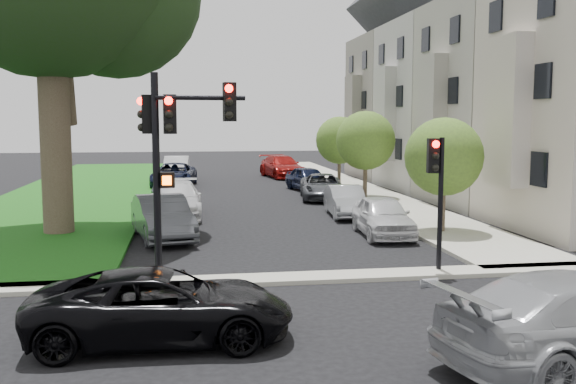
{
  "coord_description": "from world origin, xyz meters",
  "views": [
    {
      "loc": [
        -3.0,
        -14.24,
        4.23
      ],
      "look_at": [
        0.0,
        5.0,
        2.0
      ],
      "focal_mm": 40.0,
      "sensor_mm": 36.0,
      "label": 1
    }
  ],
  "objects": [
    {
      "name": "car_parked_8",
      "position": [
        -3.9,
        26.21,
        0.74
      ],
      "size": [
        2.99,
        5.56,
        1.48
      ],
      "primitive_type": "imported",
      "rotation": [
        0.0,
        0.0,
        -0.1
      ],
      "color": "black",
      "rests_on": "ground"
    },
    {
      "name": "car_parked_4",
      "position": [
        3.68,
        31.51,
        0.79
      ],
      "size": [
        3.12,
        5.75,
        1.58
      ],
      "primitive_type": "imported",
      "rotation": [
        0.0,
        0.0,
        0.17
      ],
      "color": "maroon",
      "rests_on": "ground"
    },
    {
      "name": "house_d",
      "position": [
        12.45,
        30.5,
        6.93
      ],
      "size": [
        7.7,
        7.55,
        15.97
      ],
      "color": "gray",
      "rests_on": "ground"
    },
    {
      "name": "car_parked_0",
      "position": [
        3.92,
        7.89,
        0.73
      ],
      "size": [
        1.97,
        4.36,
        1.45
      ],
      "primitive_type": "imported",
      "rotation": [
        0.0,
        0.0,
        -0.06
      ],
      "color": "silver",
      "rests_on": "ground"
    },
    {
      "name": "grass_strip",
      "position": [
        -9.0,
        24.0,
        0.06
      ],
      "size": [
        8.0,
        44.0,
        0.12
      ],
      "primitive_type": "cube",
      "color": "#1A5013",
      "rests_on": "ground"
    },
    {
      "name": "car_parked_9",
      "position": [
        -3.83,
        31.51,
        0.8
      ],
      "size": [
        1.87,
        4.91,
        1.6
      ],
      "primitive_type": "imported",
      "rotation": [
        0.0,
        0.0,
        -0.04
      ],
      "color": "silver",
      "rests_on": "ground"
    },
    {
      "name": "sidewalk_cross",
      "position": [
        0.0,
        2.0,
        0.06
      ],
      "size": [
        60.0,
        1.0,
        0.12
      ],
      "primitive_type": "cube",
      "color": "#A8A48D",
      "rests_on": "ground"
    },
    {
      "name": "car_cross_near",
      "position": [
        -3.54,
        -2.16,
        0.69
      ],
      "size": [
        5.02,
        2.4,
        1.38
      ],
      "primitive_type": "imported",
      "rotation": [
        0.0,
        0.0,
        1.55
      ],
      "color": "black",
      "rests_on": "ground"
    },
    {
      "name": "car_parked_7",
      "position": [
        -3.99,
        17.49,
        0.65
      ],
      "size": [
        2.02,
        3.99,
        1.3
      ],
      "primitive_type": "imported",
      "rotation": [
        0.0,
        0.0,
        0.13
      ],
      "color": "black",
      "rests_on": "ground"
    },
    {
      "name": "traffic_signal_secondary",
      "position": [
        3.64,
        2.19,
        2.6
      ],
      "size": [
        0.48,
        0.39,
        3.73
      ],
      "color": "black",
      "rests_on": "ground"
    },
    {
      "name": "house_c",
      "position": [
        12.45,
        23.0,
        6.93
      ],
      "size": [
        7.7,
        7.55,
        15.97
      ],
      "color": "#A8A8A8",
      "rests_on": "ground"
    },
    {
      "name": "traffic_signal_main",
      "position": [
        -3.38,
        2.23,
        3.71
      ],
      "size": [
        2.63,
        0.69,
        5.38
      ],
      "color": "black",
      "rests_on": "ground"
    },
    {
      "name": "ground",
      "position": [
        0.0,
        0.0,
        0.0
      ],
      "size": [
        140.0,
        140.0,
        0.0
      ],
      "primitive_type": "plane",
      "color": "black",
      "rests_on": "ground"
    },
    {
      "name": "car_parked_3",
      "position": [
        3.97,
        22.67,
        0.72
      ],
      "size": [
        2.48,
        4.45,
        1.43
      ],
      "primitive_type": "imported",
      "rotation": [
        0.0,
        0.0,
        0.2
      ],
      "color": "black",
      "rests_on": "ground"
    },
    {
      "name": "car_parked_1",
      "position": [
        3.74,
        12.67,
        0.66
      ],
      "size": [
        1.69,
        4.12,
        1.33
      ],
      "primitive_type": "imported",
      "rotation": [
        0.0,
        0.0,
        -0.07
      ],
      "color": "#999BA0",
      "rests_on": "ground"
    },
    {
      "name": "house_b",
      "position": [
        12.45,
        15.5,
        6.93
      ],
      "size": [
        7.7,
        7.55,
        15.97
      ],
      "color": "gray",
      "rests_on": "ground"
    },
    {
      "name": "small_tree_b",
      "position": [
        6.2,
        18.38,
        3.09
      ],
      "size": [
        3.1,
        3.1,
        4.65
      ],
      "color": "#3F3224",
      "rests_on": "ground"
    },
    {
      "name": "car_parked_5",
      "position": [
        -3.94,
        8.47,
        0.77
      ],
      "size": [
        2.56,
        4.92,
        1.54
      ],
      "primitive_type": "imported",
      "rotation": [
        0.0,
        0.0,
        0.21
      ],
      "color": "#3F4247",
      "rests_on": "ground"
    },
    {
      "name": "small_tree_a",
      "position": [
        6.2,
        7.91,
        2.85
      ],
      "size": [
        2.86,
        2.86,
        4.29
      ],
      "color": "#3F3224",
      "rests_on": "ground"
    },
    {
      "name": "sidewalk_right",
      "position": [
        6.75,
        24.0,
        0.06
      ],
      "size": [
        3.5,
        44.0,
        0.12
      ],
      "primitive_type": "cube",
      "color": "#A8A48D",
      "rests_on": "ground"
    },
    {
      "name": "car_parked_2",
      "position": [
        3.97,
        18.69,
        0.67
      ],
      "size": [
        2.84,
        5.05,
        1.33
      ],
      "primitive_type": "imported",
      "rotation": [
        0.0,
        0.0,
        -0.14
      ],
      "color": "#3F4247",
      "rests_on": "ground"
    },
    {
      "name": "small_tree_c",
      "position": [
        6.2,
        24.27,
        2.91
      ],
      "size": [
        2.92,
        2.92,
        4.37
      ],
      "color": "#3F3224",
      "rests_on": "ground"
    },
    {
      "name": "car_parked_6",
      "position": [
        -3.54,
        13.56,
        0.76
      ],
      "size": [
        2.18,
        5.28,
        1.53
      ],
      "primitive_type": "imported",
      "rotation": [
        0.0,
        0.0,
        -0.01
      ],
      "color": "silver",
      "rests_on": "ground"
    }
  ]
}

